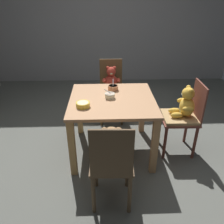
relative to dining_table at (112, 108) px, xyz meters
name	(u,v)px	position (x,y,z in m)	size (l,w,h in m)	color
ground_plane	(112,150)	(0.00, 0.00, -0.60)	(5.20, 5.20, 0.04)	#5A5C55
wall_rear	(107,14)	(0.00, 2.56, 0.78)	(5.20, 0.08, 2.72)	gray
dining_table	(112,108)	(0.00, 0.00, 0.00)	(0.96, 0.93, 0.71)	tan
teddy_chair_near_right	(184,111)	(0.83, -0.03, -0.03)	(0.42, 0.40, 0.89)	brown
teddy_chair_far_center	(111,86)	(0.02, 0.82, -0.04)	(0.37, 0.41, 0.90)	brown
teddy_chair_near_front	(112,155)	(-0.04, -0.82, -0.01)	(0.39, 0.39, 0.90)	brown
porridge_bowl_terracotta_far_center	(113,88)	(0.02, 0.25, 0.16)	(0.12, 0.13, 0.12)	#BF7750
porridge_bowl_yellow_near_left	(83,104)	(-0.31, -0.19, 0.15)	(0.15, 0.15, 0.05)	yellow
porridge_bowl_cream_center	(110,96)	(-0.03, 0.02, 0.15)	(0.12, 0.11, 0.11)	beige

